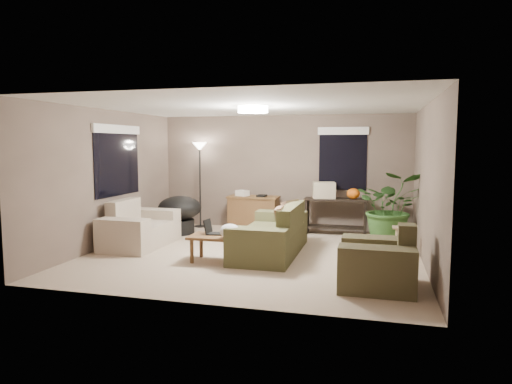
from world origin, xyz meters
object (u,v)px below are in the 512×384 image
(coffee_table, at_px, (221,240))
(houseplant, at_px, (391,215))
(floor_lamp, at_px, (200,156))
(desk, at_px, (253,213))
(console_table, at_px, (336,213))
(armchair, at_px, (378,265))
(cat_scratching_post, at_px, (399,243))
(loveseat, at_px, (139,230))
(papasan_chair, at_px, (180,212))
(main_sofa, at_px, (273,237))

(coffee_table, relative_size, houseplant, 0.73)
(floor_lamp, distance_m, houseplant, 4.32)
(desk, height_order, houseplant, houseplant)
(houseplant, bearing_deg, console_table, 151.09)
(armchair, distance_m, floor_lamp, 5.43)
(houseplant, bearing_deg, cat_scratching_post, -83.83)
(cat_scratching_post, bearing_deg, armchair, -100.63)
(console_table, bearing_deg, floor_lamp, 178.23)
(loveseat, xyz_separation_m, papasan_chair, (0.26, 1.25, 0.17))
(coffee_table, distance_m, cat_scratching_post, 2.98)
(armchair, relative_size, console_table, 0.77)
(main_sofa, xyz_separation_m, papasan_chair, (-2.27, 1.21, 0.17))
(main_sofa, relative_size, houseplant, 1.61)
(loveseat, bearing_deg, floor_lamp, 80.34)
(armchair, relative_size, houseplant, 0.73)
(desk, distance_m, console_table, 1.77)
(floor_lamp, relative_size, cat_scratching_post, 3.82)
(cat_scratching_post, bearing_deg, main_sofa, -170.16)
(main_sofa, height_order, armchair, same)
(papasan_chair, bearing_deg, armchair, -33.49)
(floor_lamp, bearing_deg, console_table, -1.77)
(papasan_chair, distance_m, floor_lamp, 1.44)
(loveseat, distance_m, papasan_chair, 1.29)
(loveseat, distance_m, floor_lamp, 2.52)
(loveseat, bearing_deg, papasan_chair, 78.37)
(loveseat, bearing_deg, main_sofa, 0.97)
(coffee_table, height_order, houseplant, houseplant)
(armchair, distance_m, console_table, 3.55)
(console_table, bearing_deg, desk, -179.12)
(main_sofa, distance_m, armchair, 2.26)
(coffee_table, height_order, papasan_chair, papasan_chair)
(desk, relative_size, papasan_chair, 1.11)
(loveseat, relative_size, armchair, 1.60)
(loveseat, distance_m, coffee_table, 1.98)
(floor_lamp, height_order, cat_scratching_post, floor_lamp)
(console_table, height_order, papasan_chair, papasan_chair)
(loveseat, distance_m, console_table, 3.98)
(desk, relative_size, houseplant, 0.80)
(armchair, relative_size, desk, 0.91)
(armchair, bearing_deg, floor_lamp, 137.86)
(armchair, xyz_separation_m, desk, (-2.62, 3.41, 0.08))
(desk, xyz_separation_m, papasan_chair, (-1.39, -0.76, 0.09))
(desk, distance_m, papasan_chair, 1.59)
(floor_lamp, distance_m, cat_scratching_post, 4.79)
(armchair, bearing_deg, main_sofa, 140.31)
(coffee_table, bearing_deg, armchair, -16.15)
(loveseat, relative_size, coffee_table, 1.60)
(armchair, relative_size, papasan_chair, 1.01)
(main_sofa, height_order, loveseat, same)
(loveseat, distance_m, desk, 2.60)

